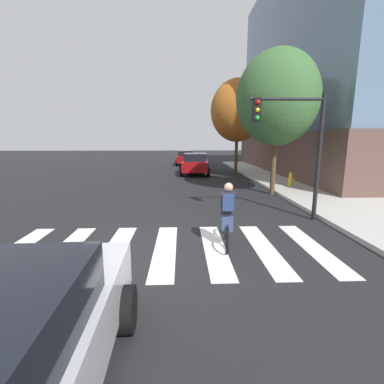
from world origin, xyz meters
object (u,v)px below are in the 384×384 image
(manhole_cover, at_px, (106,291))
(street_tree_mid, at_px, (237,111))
(sedan_mid, at_px, (195,163))
(cyclist, at_px, (228,215))
(fire_hydrant, at_px, (291,179))
(sedan_far, at_px, (186,157))
(street_tree_near, at_px, (277,98))
(traffic_light_near, at_px, (296,136))

(manhole_cover, relative_size, street_tree_mid, 0.09)
(manhole_cover, xyz_separation_m, sedan_mid, (2.49, 16.90, 0.84))
(cyclist, bearing_deg, fire_hydrant, 58.88)
(manhole_cover, relative_size, sedan_mid, 0.13)
(sedan_mid, bearing_deg, sedan_far, 94.27)
(sedan_far, relative_size, street_tree_near, 0.65)
(cyclist, bearing_deg, street_tree_near, 62.98)
(manhole_cover, xyz_separation_m, traffic_light_near, (5.15, 4.26, 2.86))
(sedan_far, height_order, traffic_light_near, traffic_light_near)
(cyclist, relative_size, street_tree_near, 0.25)
(manhole_cover, distance_m, sedan_mid, 17.10)
(cyclist, distance_m, fire_hydrant, 9.57)
(fire_hydrant, relative_size, street_tree_mid, 0.11)
(fire_hydrant, xyz_separation_m, street_tree_mid, (-1.89, 6.15, 4.31))
(sedan_far, height_order, street_tree_mid, street_tree_mid)
(manhole_cover, height_order, cyclist, cyclist)
(sedan_mid, height_order, fire_hydrant, sedan_mid)
(sedan_far, distance_m, street_tree_mid, 10.16)
(sedan_mid, bearing_deg, manhole_cover, -98.40)
(street_tree_mid, bearing_deg, sedan_mid, 169.73)
(sedan_far, relative_size, cyclist, 2.64)
(manhole_cover, bearing_deg, fire_hydrant, 53.49)
(sedan_far, relative_size, fire_hydrant, 5.74)
(cyclist, xyz_separation_m, street_tree_mid, (3.06, 14.35, 4.00))
(sedan_far, bearing_deg, sedan_mid, -85.73)
(manhole_cover, xyz_separation_m, cyclist, (2.59, 1.98, 0.84))
(sedan_mid, bearing_deg, street_tree_mid, -10.27)
(sedan_far, bearing_deg, cyclist, -88.28)
(fire_hydrant, bearing_deg, cyclist, -121.12)
(sedan_mid, distance_m, fire_hydrant, 8.41)
(sedan_mid, distance_m, sedan_far, 7.97)
(cyclist, distance_m, street_tree_mid, 15.21)
(sedan_mid, relative_size, street_tree_near, 0.71)
(street_tree_near, bearing_deg, sedan_far, 104.10)
(street_tree_near, height_order, street_tree_mid, street_tree_mid)
(traffic_light_near, distance_m, street_tree_near, 4.80)
(street_tree_near, xyz_separation_m, street_tree_mid, (-0.33, 7.70, 0.20))
(sedan_mid, bearing_deg, fire_hydrant, -53.17)
(cyclist, bearing_deg, manhole_cover, -142.56)
(sedan_far, xyz_separation_m, street_tree_near, (4.07, -16.22, 3.87))
(street_tree_mid, bearing_deg, manhole_cover, -109.07)
(manhole_cover, bearing_deg, street_tree_near, 55.29)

